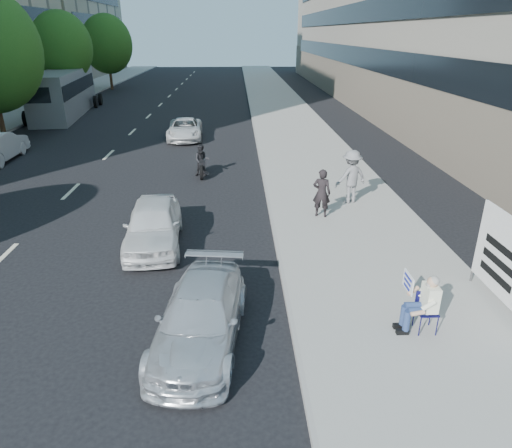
{
  "coord_description": "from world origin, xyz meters",
  "views": [
    {
      "loc": [
        0.32,
        -9.92,
        5.99
      ],
      "look_at": [
        0.78,
        1.26,
        1.27
      ],
      "focal_mm": 32.0,
      "sensor_mm": 36.0,
      "label": 1
    }
  ],
  "objects_px": {
    "parked_sedan": "(200,317)",
    "motorcycle": "(202,162)",
    "seated_protester": "(423,300)",
    "jogger": "(351,177)",
    "white_sedan_far": "(185,129)",
    "bus": "(64,93)",
    "white_sedan_near": "(153,224)",
    "pedestrian_woman": "(322,193)"
  },
  "relations": [
    {
      "from": "jogger",
      "to": "motorcycle",
      "type": "xyz_separation_m",
      "value": [
        -5.72,
        4.12,
        -0.49
      ]
    },
    {
      "from": "seated_protester",
      "to": "white_sedan_near",
      "type": "bearing_deg",
      "value": 142.99
    },
    {
      "from": "jogger",
      "to": "pedestrian_woman",
      "type": "height_order",
      "value": "jogger"
    },
    {
      "from": "jogger",
      "to": "white_sedan_near",
      "type": "distance_m",
      "value": 7.4
    },
    {
      "from": "motorcycle",
      "to": "jogger",
      "type": "bearing_deg",
      "value": -39.06
    },
    {
      "from": "jogger",
      "to": "pedestrian_woman",
      "type": "relative_size",
      "value": 1.17
    },
    {
      "from": "jogger",
      "to": "pedestrian_woman",
      "type": "bearing_deg",
      "value": 24.65
    },
    {
      "from": "seated_protester",
      "to": "white_sedan_near",
      "type": "relative_size",
      "value": 0.33
    },
    {
      "from": "white_sedan_near",
      "to": "white_sedan_far",
      "type": "distance_m",
      "value": 14.97
    },
    {
      "from": "pedestrian_woman",
      "to": "parked_sedan",
      "type": "distance_m",
      "value": 7.49
    },
    {
      "from": "pedestrian_woman",
      "to": "bus",
      "type": "xyz_separation_m",
      "value": [
        -16.14,
        22.5,
        0.65
      ]
    },
    {
      "from": "seated_protester",
      "to": "white_sedan_far",
      "type": "height_order",
      "value": "seated_protester"
    },
    {
      "from": "bus",
      "to": "motorcycle",
      "type": "bearing_deg",
      "value": -62.1
    },
    {
      "from": "pedestrian_woman",
      "to": "white_sedan_near",
      "type": "height_order",
      "value": "pedestrian_woman"
    },
    {
      "from": "jogger",
      "to": "white_sedan_near",
      "type": "bearing_deg",
      "value": 3.74
    },
    {
      "from": "seated_protester",
      "to": "white_sedan_near",
      "type": "xyz_separation_m",
      "value": [
        -6.34,
        4.78,
        -0.2
      ]
    },
    {
      "from": "jogger",
      "to": "motorcycle",
      "type": "relative_size",
      "value": 0.95
    },
    {
      "from": "white_sedan_near",
      "to": "motorcycle",
      "type": "bearing_deg",
      "value": 77.68
    },
    {
      "from": "bus",
      "to": "jogger",
      "type": "bearing_deg",
      "value": -57.14
    },
    {
      "from": "white_sedan_far",
      "to": "motorcycle",
      "type": "relative_size",
      "value": 2.11
    },
    {
      "from": "seated_protester",
      "to": "parked_sedan",
      "type": "distance_m",
      "value": 4.61
    },
    {
      "from": "pedestrian_woman",
      "to": "parked_sedan",
      "type": "height_order",
      "value": "pedestrian_woman"
    },
    {
      "from": "seated_protester",
      "to": "white_sedan_far",
      "type": "relative_size",
      "value": 0.3
    },
    {
      "from": "seated_protester",
      "to": "pedestrian_woman",
      "type": "xyz_separation_m",
      "value": [
        -0.96,
        6.55,
        0.11
      ]
    },
    {
      "from": "parked_sedan",
      "to": "white_sedan_far",
      "type": "relative_size",
      "value": 0.94
    },
    {
      "from": "jogger",
      "to": "parked_sedan",
      "type": "relative_size",
      "value": 0.48
    },
    {
      "from": "seated_protester",
      "to": "white_sedan_near",
      "type": "distance_m",
      "value": 7.94
    },
    {
      "from": "jogger",
      "to": "bus",
      "type": "distance_m",
      "value": 27.41
    },
    {
      "from": "white_sedan_near",
      "to": "white_sedan_far",
      "type": "relative_size",
      "value": 0.92
    },
    {
      "from": "jogger",
      "to": "motorcycle",
      "type": "distance_m",
      "value": 7.07
    },
    {
      "from": "pedestrian_woman",
      "to": "parked_sedan",
      "type": "bearing_deg",
      "value": 78.85
    },
    {
      "from": "parked_sedan",
      "to": "white_sedan_near",
      "type": "distance_m",
      "value": 5.08
    },
    {
      "from": "pedestrian_woman",
      "to": "white_sedan_far",
      "type": "height_order",
      "value": "pedestrian_woman"
    },
    {
      "from": "pedestrian_woman",
      "to": "white_sedan_far",
      "type": "relative_size",
      "value": 0.39
    },
    {
      "from": "white_sedan_near",
      "to": "motorcycle",
      "type": "height_order",
      "value": "motorcycle"
    },
    {
      "from": "parked_sedan",
      "to": "white_sedan_near",
      "type": "xyz_separation_m",
      "value": [
        -1.74,
        4.77,
        0.09
      ]
    },
    {
      "from": "jogger",
      "to": "bus",
      "type": "xyz_separation_m",
      "value": [
        -17.45,
        21.14,
        0.51
      ]
    },
    {
      "from": "parked_sedan",
      "to": "motorcycle",
      "type": "bearing_deg",
      "value": 100.48
    },
    {
      "from": "white_sedan_near",
      "to": "bus",
      "type": "bearing_deg",
      "value": 109.18
    },
    {
      "from": "bus",
      "to": "pedestrian_woman",
      "type": "bearing_deg",
      "value": -61.02
    },
    {
      "from": "seated_protester",
      "to": "jogger",
      "type": "bearing_deg",
      "value": 87.47
    },
    {
      "from": "white_sedan_far",
      "to": "motorcycle",
      "type": "height_order",
      "value": "motorcycle"
    }
  ]
}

